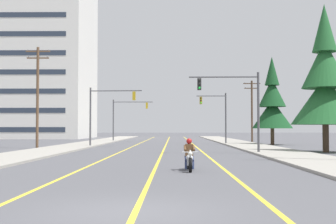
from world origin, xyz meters
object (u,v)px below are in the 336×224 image
Objects in this scene: traffic_signal_near_right at (238,99)px; utility_pole_left_near at (38,94)px; traffic_signal_near_left at (105,107)px; traffic_signal_mid_right at (218,111)px; utility_pole_right_far at (252,109)px; motorcycle_with_rider at (189,158)px; traffic_signal_mid_left at (125,113)px; conifer_tree_right_verge_near at (325,84)px; conifer_tree_right_verge_far at (272,104)px; apartment_building_far_left_block at (20,60)px.

utility_pole_left_near reaches higher than traffic_signal_near_right.
traffic_signal_near_left is 1.00× the size of traffic_signal_mid_right.
traffic_signal_near_left is 14.60m from traffic_signal_mid_right.
motorcycle_with_rider is at bearing -103.41° from utility_pole_right_far.
traffic_signal_mid_right is at bearing 88.83° from traffic_signal_near_right.
traffic_signal_mid_left is (-12.09, 33.04, 0.03)m from traffic_signal_near_right.
conifer_tree_right_verge_near reaches higher than traffic_signal_near_left.
traffic_signal_mid_left is 0.60× the size of conifer_tree_right_verge_far.
utility_pole_right_far is (17.87, 15.18, 0.47)m from traffic_signal_near_left.
conifer_tree_right_verge_near is 0.38× the size of apartment_building_far_left_block.
traffic_signal_near_right is 0.64× the size of utility_pole_left_near.
utility_pole_left_near is at bearing 153.90° from traffic_signal_near_right.
conifer_tree_right_verge_near is (19.38, -31.06, 1.34)m from traffic_signal_mid_left.
utility_pole_right_far is 0.27× the size of apartment_building_far_left_block.
traffic_signal_mid_right is 0.52× the size of conifer_tree_right_verge_near.
conifer_tree_right_verge_far is (6.26, -1.55, 0.74)m from traffic_signal_mid_right.
conifer_tree_right_verge_far is (6.68, 18.95, 0.63)m from traffic_signal_near_right.
traffic_signal_mid_right is at bearing -44.71° from apartment_building_far_left_block.
conifer_tree_right_verge_near is (25.24, -6.81, 0.24)m from utility_pole_left_near.
utility_pole_left_near is at bearing -147.48° from traffic_signal_mid_right.
traffic_signal_mid_left is at bearing 121.97° from conifer_tree_right_verge_near.
utility_pole_left_near is 0.94× the size of conifer_tree_right_verge_far.
traffic_signal_near_left is 0.73× the size of utility_pole_right_far.
conifer_tree_right_verge_far is (18.70, 6.10, 0.62)m from traffic_signal_near_left.
traffic_signal_near_left is 20.18m from traffic_signal_mid_left.
traffic_signal_near_right and traffic_signal_mid_left have the same top height.
motorcycle_with_rider is 0.18× the size of conifer_tree_right_verge_near.
traffic_signal_mid_left is (-7.89, 47.15, 3.58)m from motorcycle_with_rider.
utility_pole_left_near is 51.76m from apartment_building_far_left_block.
traffic_signal_near_right is at bearing -109.41° from conifer_tree_right_verge_far.
traffic_signal_near_right is at bearing -101.79° from utility_pole_right_far.
utility_pole_left_near is 26.64m from conifer_tree_right_verge_far.
traffic_signal_mid_right is 6.49m from conifer_tree_right_verge_far.
traffic_signal_mid_left is 0.20× the size of apartment_building_far_left_block.
traffic_signal_mid_left is (-12.51, 12.53, 0.15)m from traffic_signal_mid_right.
traffic_signal_near_left is 0.20× the size of apartment_building_far_left_block.
traffic_signal_near_left is (-7.82, 26.97, 3.55)m from motorcycle_with_rider.
utility_pole_right_far is 51.46m from apartment_building_far_left_block.
conifer_tree_right_verge_far reaches higher than motorcycle_with_rider.
utility_pole_right_far is (23.80, 19.24, -0.65)m from utility_pole_left_near.
utility_pole_right_far is at bearing 78.21° from traffic_signal_near_right.
traffic_signal_mid_right is 0.20× the size of apartment_building_far_left_block.
conifer_tree_right_verge_far is at bearing 70.59° from traffic_signal_near_right.
traffic_signal_mid_right is (0.42, 20.51, -0.11)m from traffic_signal_near_right.
traffic_signal_near_left is (-12.02, 12.86, 0.01)m from traffic_signal_near_right.
apartment_building_far_left_block is (-35.74, 56.29, 11.46)m from traffic_signal_near_right.
traffic_signal_mid_right is at bearing -125.80° from utility_pole_right_far.
utility_pole_right_far is (10.05, 42.15, 4.02)m from motorcycle_with_rider.
conifer_tree_right_verge_near is at bearing -15.11° from utility_pole_left_near.
traffic_signal_near_left is 7.28m from utility_pole_left_near.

